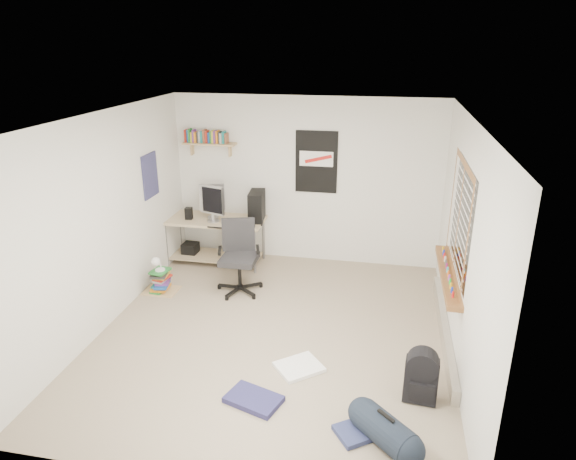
% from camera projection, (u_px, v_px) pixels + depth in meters
% --- Properties ---
extents(floor, '(4.00, 4.50, 0.01)m').
position_uv_depth(floor, '(274.00, 333.00, 6.04)').
color(floor, gray).
rests_on(floor, ground).
extents(ceiling, '(4.00, 4.50, 0.01)m').
position_uv_depth(ceiling, '(272.00, 117.00, 5.16)').
color(ceiling, white).
rests_on(ceiling, ground).
extents(back_wall, '(4.00, 0.01, 2.50)m').
position_uv_depth(back_wall, '(306.00, 181.00, 7.67)').
color(back_wall, silver).
rests_on(back_wall, ground).
extents(left_wall, '(0.01, 4.50, 2.50)m').
position_uv_depth(left_wall, '(105.00, 222.00, 5.97)').
color(left_wall, silver).
rests_on(left_wall, ground).
extents(right_wall, '(0.01, 4.50, 2.50)m').
position_uv_depth(right_wall, '(464.00, 247.00, 5.24)').
color(right_wall, silver).
rests_on(right_wall, ground).
extents(desk, '(1.53, 0.74, 0.68)m').
position_uv_depth(desk, '(215.00, 240.00, 7.83)').
color(desk, beige).
rests_on(desk, floor).
extents(monitor_left, '(0.40, 0.21, 0.43)m').
position_uv_depth(monitor_left, '(213.00, 209.00, 7.53)').
color(monitor_left, '#ABAAAF').
rests_on(monitor_left, desk).
extents(monitor_right, '(0.38, 0.22, 0.41)m').
position_uv_depth(monitor_right, '(212.00, 206.00, 7.69)').
color(monitor_right, '#B5B6BB').
rests_on(monitor_right, desk).
extents(pc_tower, '(0.25, 0.46, 0.46)m').
position_uv_depth(pc_tower, '(257.00, 207.00, 7.61)').
color(pc_tower, black).
rests_on(pc_tower, desk).
extents(keyboard, '(0.46, 0.19, 0.02)m').
position_uv_depth(keyboard, '(224.00, 227.00, 7.43)').
color(keyboard, black).
rests_on(keyboard, desk).
extents(speaker_left, '(0.11, 0.11, 0.20)m').
position_uv_depth(speaker_left, '(189.00, 214.00, 7.68)').
color(speaker_left, black).
rests_on(speaker_left, desk).
extents(speaker_right, '(0.10, 0.10, 0.17)m').
position_uv_depth(speaker_right, '(251.00, 224.00, 7.33)').
color(speaker_right, black).
rests_on(speaker_right, desk).
extents(office_chair, '(0.81, 0.81, 0.99)m').
position_uv_depth(office_chair, '(239.00, 258.00, 6.87)').
color(office_chair, black).
rests_on(office_chair, floor).
extents(wall_shelf, '(0.80, 0.22, 0.24)m').
position_uv_depth(wall_shelf, '(210.00, 144.00, 7.65)').
color(wall_shelf, tan).
rests_on(wall_shelf, back_wall).
extents(poster_back_wall, '(0.62, 0.03, 0.92)m').
position_uv_depth(poster_back_wall, '(316.00, 162.00, 7.52)').
color(poster_back_wall, black).
rests_on(poster_back_wall, back_wall).
extents(poster_left_wall, '(0.02, 0.42, 0.60)m').
position_uv_depth(poster_left_wall, '(150.00, 176.00, 6.98)').
color(poster_left_wall, navy).
rests_on(poster_left_wall, left_wall).
extents(window, '(0.10, 1.50, 1.26)m').
position_uv_depth(window, '(458.00, 219.00, 5.45)').
color(window, brown).
rests_on(window, right_wall).
extents(baseboard_heater, '(0.08, 2.50, 0.18)m').
position_uv_depth(baseboard_heater, '(444.00, 330.00, 5.93)').
color(baseboard_heater, '#B7B2A8').
rests_on(baseboard_heater, floor).
extents(backpack, '(0.34, 0.28, 0.42)m').
position_uv_depth(backpack, '(421.00, 380.00, 4.88)').
color(backpack, black).
rests_on(backpack, floor).
extents(duffel_bag, '(0.39, 0.39, 0.54)m').
position_uv_depth(duffel_bag, '(385.00, 430.00, 4.34)').
color(duffel_bag, black).
rests_on(duffel_bag, floor).
extents(tshirt, '(0.58, 0.57, 0.04)m').
position_uv_depth(tshirt, '(299.00, 367.00, 5.37)').
color(tshirt, white).
rests_on(tshirt, floor).
extents(jeans_a, '(0.59, 0.47, 0.06)m').
position_uv_depth(jeans_a, '(254.00, 399.00, 4.87)').
color(jeans_a, '#23224E').
rests_on(jeans_a, floor).
extents(jeans_b, '(0.48, 0.46, 0.05)m').
position_uv_depth(jeans_b, '(358.00, 431.00, 4.48)').
color(jeans_b, navy).
rests_on(jeans_b, floor).
extents(book_stack, '(0.55, 0.49, 0.32)m').
position_uv_depth(book_stack, '(161.00, 281.00, 6.98)').
color(book_stack, brown).
rests_on(book_stack, floor).
extents(desk_lamp, '(0.13, 0.22, 0.22)m').
position_uv_depth(desk_lamp, '(160.00, 266.00, 6.88)').
color(desk_lamp, silver).
rests_on(desk_lamp, book_stack).
extents(subwoofer, '(0.23, 0.23, 0.25)m').
position_uv_depth(subwoofer, '(191.00, 251.00, 8.01)').
color(subwoofer, black).
rests_on(subwoofer, floor).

